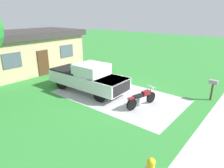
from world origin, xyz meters
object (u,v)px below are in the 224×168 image
pickup_truck (87,77)px  mailbox (213,85)px  neighbor_house (26,51)px  motorcycle (142,98)px

pickup_truck → mailbox: size_ratio=4.51×
mailbox → neighbor_house: 15.29m
neighbor_house → mailbox: bearing=-77.4°
motorcycle → neighbor_house: size_ratio=0.23×
pickup_truck → mailbox: bearing=-62.7°
neighbor_house → motorcycle: bearing=-90.2°
motorcycle → pickup_truck: size_ratio=0.38×
motorcycle → mailbox: size_ratio=1.73×
pickup_truck → motorcycle: bearing=-86.9°
mailbox → neighbor_house: bearing=102.6°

